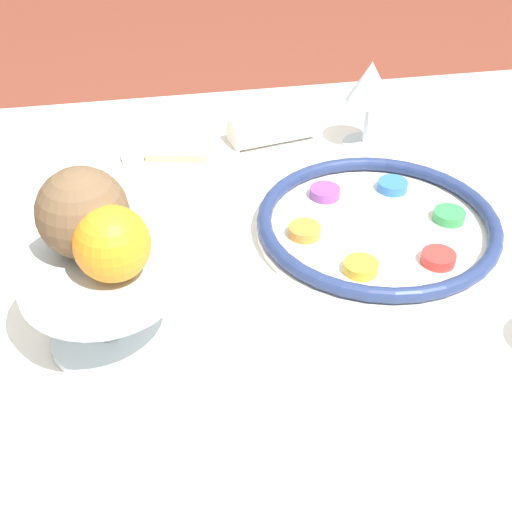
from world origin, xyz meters
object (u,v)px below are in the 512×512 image
fruit_stand (101,285)px  napkin_roll (273,128)px  orange_fruit (112,244)px  wine_glass (370,86)px  seder_plate (378,224)px  coconut (83,213)px  bread_plate (180,149)px

fruit_stand → napkin_roll: fruit_stand is taller
orange_fruit → napkin_roll: (-0.25, -0.45, -0.12)m
wine_glass → orange_fruit: orange_fruit is taller
seder_plate → fruit_stand: (0.36, 0.14, 0.06)m
napkin_roll → fruit_stand: bearing=57.3°
wine_glass → orange_fruit: 0.58m
wine_glass → coconut: (0.43, 0.36, 0.05)m
seder_plate → fruit_stand: 0.39m
orange_fruit → coconut: (0.03, -0.05, 0.01)m
bread_plate → napkin_roll: napkin_roll is taller
wine_glass → bread_plate: 0.32m
seder_plate → fruit_stand: bearing=21.8°
coconut → bread_plate: (-0.13, -0.39, -0.15)m
orange_fruit → bread_plate: orange_fruit is taller
wine_glass → bread_plate: wine_glass is taller
seder_plate → coconut: coconut is taller
bread_plate → napkin_roll: 0.15m
fruit_stand → orange_fruit: bearing=130.0°
fruit_stand → napkin_roll: bearing=-122.7°
orange_fruit → coconut: bearing=-59.4°
wine_glass → fruit_stand: 0.57m
coconut → napkin_roll: 0.50m
orange_fruit → bread_plate: (-0.10, -0.44, -0.14)m
bread_plate → seder_plate: bearing=131.5°
napkin_roll → wine_glass: bearing=167.1°
seder_plate → coconut: bearing=18.0°
wine_glass → bread_plate: (0.30, -0.03, -0.10)m
wine_glass → bread_plate: size_ratio=0.74×
bread_plate → coconut: bearing=71.9°
fruit_stand → bread_plate: fruit_stand is taller
fruit_stand → coconut: coconut is taller
bread_plate → napkin_roll: size_ratio=1.27×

